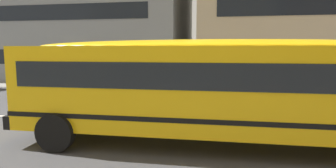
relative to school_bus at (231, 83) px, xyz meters
The scene contains 6 objects.
ground_plane 4.69m from the school_bus, 156.32° to the left, with size 400.00×400.00×0.00m, color #424244.
sidewalk_far 11.02m from the school_bus, 111.61° to the left, with size 120.00×3.00×0.01m, color gray.
lane_centreline 4.68m from the school_bus, 156.32° to the left, with size 110.00×0.16×0.01m, color silver.
school_bus is the anchor object (origin of this frame).
parked_car_silver_far_corner 12.15m from the school_bus, 143.55° to the left, with size 3.99×2.06×1.64m.
apartment_block_far_left 23.19m from the school_bus, 129.14° to the left, with size 21.51×11.92×13.30m.
Camera 1 is at (3.78, -9.37, 2.58)m, focal length 30.82 mm.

